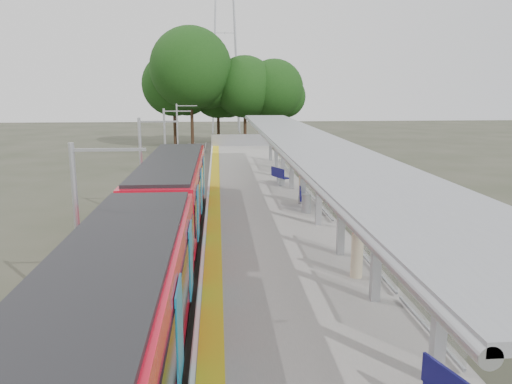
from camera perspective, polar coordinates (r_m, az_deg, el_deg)
trackbed at (r=27.74m, az=-8.75°, el=-2.42°), size 3.00×70.00×0.24m
platform at (r=27.67m, az=0.56°, el=-1.51°), size 6.00×50.00×1.00m
tactile_strip at (r=27.46m, az=-4.75°, el=-0.56°), size 0.60×50.00×0.02m
end_fence at (r=52.10m, az=-1.81°, el=5.95°), size 6.00×0.10×1.20m
train at (r=17.05m, az=-11.57°, el=-4.82°), size 2.74×27.60×3.62m
canopy at (r=23.50m, az=5.30°, el=5.24°), size 3.27×38.00×3.66m
pylon at (r=80.76m, az=-3.61°, el=20.37°), size 8.00×4.00×38.00m
tree_cluster at (r=59.62m, az=-4.94°, el=12.55°), size 18.97×13.14×13.74m
catenary_masts at (r=26.42m, az=-12.82°, el=2.89°), size 2.08×48.16×5.40m
bench_mid at (r=25.26m, az=5.29°, el=-0.54°), size 0.59×1.40×0.93m
bench_far at (r=31.10m, az=2.69°, el=1.90°), size 1.04×1.54×1.02m
info_pillar_near at (r=16.06m, az=11.46°, el=-7.05°), size 0.38×0.38×1.68m
info_pillar_far at (r=26.23m, az=5.29°, el=0.34°), size 0.35×0.35×1.57m
litter_bin at (r=23.98m, az=5.78°, el=-1.30°), size 0.56×0.56×0.91m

